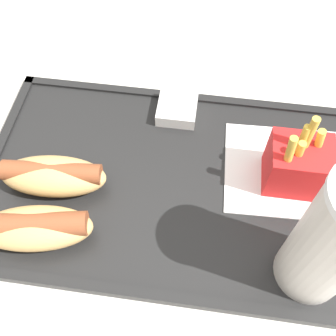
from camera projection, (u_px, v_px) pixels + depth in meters
The scene contains 9 objects.
ground_plane at pixel (182, 320), 1.13m from camera, with size 8.00×8.00×0.00m, color #4C4742.
dining_table at pixel (188, 283), 0.81m from camera, with size 1.06×0.89×0.76m.
food_tray at pixel (168, 183), 0.49m from camera, with size 0.46×0.29×0.01m.
paper_napkin at pixel (288, 170), 0.49m from camera, with size 0.16×0.14×0.00m.
soda_cup at pixel (335, 241), 0.35m from camera, with size 0.07×0.07×0.21m.
hot_dog_far at pixel (35, 227), 0.43m from camera, with size 0.13×0.07×0.04m.
hot_dog_near at pixel (53, 175), 0.46m from camera, with size 0.13×0.06×0.04m.
fries_carton at pixel (297, 165), 0.46m from camera, with size 0.07×0.06×0.11m.
sauce_cup_mayo at pixel (177, 109), 0.54m from camera, with size 0.05×0.05×0.02m.
Camera 1 is at (0.01, 0.23, 1.19)m, focal length 42.00 mm.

